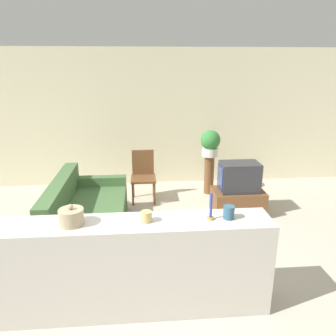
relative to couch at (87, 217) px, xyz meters
The scene contains 13 objects.
ground_plane 1.43m from the couch, 60.63° to the right, with size 14.00×14.00×0.00m, color beige.
wall_back 2.55m from the couch, 72.80° to the left, with size 9.00×0.06×2.70m.
couch is the anchor object (origin of this frame).
tv_stand 2.44m from the couch, 12.80° to the left, with size 0.83×0.54×0.41m.
television 2.45m from the couch, 12.84° to the left, with size 0.63×0.40×0.47m.
wooden_chair 1.54m from the couch, 57.18° to the left, with size 0.44×0.44×0.91m.
plant_stand 2.56m from the couch, 35.65° to the left, with size 0.18×0.18×0.74m.
potted_plant 2.66m from the couch, 35.65° to the left, with size 0.37×0.37×0.49m.
foreground_counter 1.71m from the couch, 66.20° to the right, with size 2.71×0.44×0.97m.
decorative_bowl 1.73m from the couch, 84.38° to the right, with size 0.23×0.23×0.20m.
candle_jar 1.91m from the couch, 61.59° to the right, with size 0.11×0.11×0.10m.
candlestick 2.26m from the couch, 46.96° to the right, with size 0.07×0.07×0.27m.
coffee_tin 2.37m from the couch, 43.70° to the right, with size 0.11×0.11×0.13m.
Camera 1 is at (0.13, -3.12, 2.38)m, focal length 35.00 mm.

